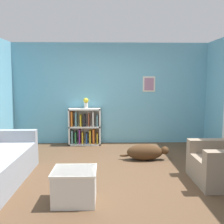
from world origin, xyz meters
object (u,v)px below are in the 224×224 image
Objects in this scene: bookshelf at (85,127)px; vase at (86,102)px; coffee_table at (75,185)px; dog at (146,152)px.

bookshelf is 3.51× the size of vase.
bookshelf is 1.60× the size of coffee_table.
coffee_table is 0.57× the size of dog.
bookshelf is 0.92× the size of dog.
dog is at bearing 54.99° from coffee_table.
coffee_table is at bearing -125.01° from dog.
bookshelf is 1.92m from dog.
coffee_table is 3.20m from vase.
vase is at bearing 91.54° from coffee_table.
coffee_table is at bearing -88.46° from vase.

